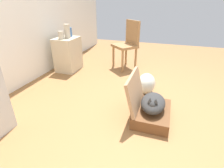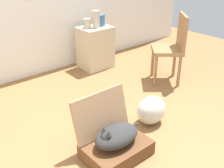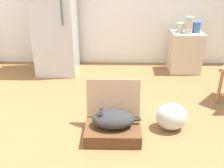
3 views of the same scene
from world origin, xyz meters
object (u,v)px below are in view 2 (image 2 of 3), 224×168
object	(u,v)px
side_table	(95,48)
vase_tall	(87,23)
cat	(116,136)
chair	(172,46)
suitcase_base	(117,150)
plastic_bag_white	(151,110)
vase_short	(101,20)
vase_round	(96,19)

from	to	relation	value
side_table	vase_tall	xyz separation A→B (m)	(-0.12, 0.03, 0.40)
cat	chair	world-z (taller)	chair
suitcase_base	side_table	bearing A→B (deg)	57.82
plastic_bag_white	vase_short	bearing A→B (deg)	69.41
plastic_bag_white	cat	bearing A→B (deg)	-165.58
vase_round	chair	world-z (taller)	chair
chair	suitcase_base	bearing A→B (deg)	-24.88
vase_tall	vase_round	size ratio (longest dim) A/B	0.56
plastic_bag_white	vase_short	xyz separation A→B (m)	(0.62, 1.66, 0.58)
suitcase_base	vase_tall	bearing A→B (deg)	61.01
side_table	vase_round	size ratio (longest dim) A/B	2.59
plastic_bag_white	side_table	bearing A→B (deg)	73.06
cat	vase_short	world-z (taller)	vase_short
cat	side_table	distance (m)	2.15
suitcase_base	cat	size ratio (longest dim) A/B	1.13
cat	vase_short	xyz separation A→B (m)	(1.27, 1.83, 0.51)
vase_round	plastic_bag_white	bearing A→B (deg)	-107.32
plastic_bag_white	vase_round	world-z (taller)	vase_round
suitcase_base	plastic_bag_white	xyz separation A→B (m)	(0.64, 0.17, 0.09)
cat	vase_short	size ratio (longest dim) A/B	3.06
suitcase_base	cat	xyz separation A→B (m)	(-0.01, 0.00, 0.16)
plastic_bag_white	chair	world-z (taller)	chair
suitcase_base	vase_round	size ratio (longest dim) A/B	2.30
side_table	chair	bearing A→B (deg)	-65.92
vase_round	side_table	bearing A→B (deg)	90.00
side_table	vase_short	size ratio (longest dim) A/B	3.88
vase_tall	vase_short	distance (m)	0.24
plastic_bag_white	vase_round	bearing A→B (deg)	72.68
side_table	vase_tall	world-z (taller)	vase_tall
vase_short	side_table	bearing A→B (deg)	-174.73
cat	side_table	size ratio (longest dim) A/B	0.79
vase_short	vase_round	xyz separation A→B (m)	(-0.12, -0.05, 0.04)
vase_short	chair	xyz separation A→B (m)	(0.37, -1.11, -0.21)
suitcase_base	cat	distance (m)	0.16
side_table	chair	xyz separation A→B (m)	(0.49, -1.10, 0.20)
cat	chair	xyz separation A→B (m)	(1.64, 0.72, 0.30)
chair	vase_short	bearing A→B (deg)	-120.18
vase_tall	side_table	bearing A→B (deg)	-12.52
vase_tall	chair	xyz separation A→B (m)	(0.61, -1.13, -0.20)
cat	vase_short	bearing A→B (deg)	55.18
vase_round	vase_tall	bearing A→B (deg)	151.83
side_table	vase_tall	size ratio (longest dim) A/B	4.60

